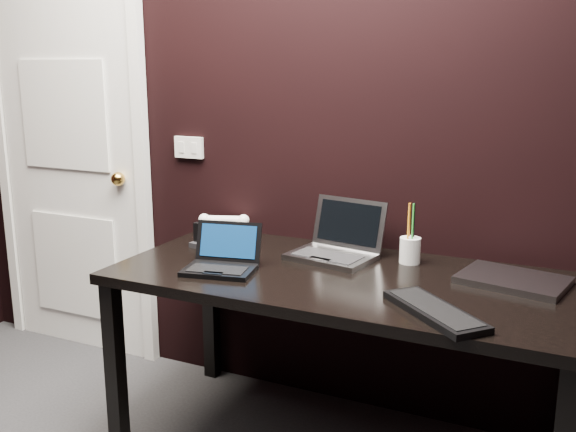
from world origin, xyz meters
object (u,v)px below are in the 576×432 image
at_px(desk, 342,294).
at_px(netbook, 222,261).
at_px(desk_phone, 224,227).
at_px(pen_cup, 410,249).
at_px(mobile_phone, 199,238).
at_px(silver_laptop, 336,247).
at_px(door, 70,155).
at_px(ext_keyboard, 435,311).
at_px(closed_laptop, 513,280).

height_order(desk, netbook, netbook).
distance_m(desk_phone, pen_cup, 0.86).
height_order(netbook, desk_phone, netbook).
height_order(netbook, mobile_phone, netbook).
bearing_deg(silver_laptop, mobile_phone, -169.84).
distance_m(door, ext_keyboard, 2.16).
relative_size(desk, mobile_phone, 16.41).
xyz_separation_m(ext_keyboard, pen_cup, (-0.21, 0.50, 0.04)).
xyz_separation_m(silver_laptop, closed_laptop, (0.68, -0.03, -0.03)).
relative_size(door, closed_laptop, 5.34).
xyz_separation_m(desk, closed_laptop, (0.59, 0.16, 0.09)).
xyz_separation_m(silver_laptop, mobile_phone, (-0.58, -0.10, -0.00)).
xyz_separation_m(door, closed_laptop, (2.23, -0.22, -0.29)).
bearing_deg(mobile_phone, pen_cup, 10.10).
bearing_deg(netbook, desk, 19.04).
bearing_deg(ext_keyboard, netbook, 172.57).
xyz_separation_m(closed_laptop, mobile_phone, (-1.27, -0.07, 0.03)).
height_order(netbook, closed_laptop, netbook).
distance_m(netbook, ext_keyboard, 0.84).
height_order(netbook, pen_cup, pen_cup).
xyz_separation_m(netbook, silver_laptop, (0.33, 0.34, 0.01)).
xyz_separation_m(desk, ext_keyboard, (0.40, -0.26, 0.09)).
bearing_deg(pen_cup, mobile_phone, -169.90).
relative_size(netbook, ext_keyboard, 0.79).
height_order(silver_laptop, pen_cup, pen_cup).
height_order(door, pen_cup, door).
height_order(closed_laptop, desk_phone, desk_phone).
bearing_deg(mobile_phone, ext_keyboard, -17.58).
xyz_separation_m(door, ext_keyboard, (2.05, -0.63, -0.29)).
bearing_deg(ext_keyboard, mobile_phone, 162.42).
height_order(silver_laptop, mobile_phone, silver_laptop).
distance_m(desk, closed_laptop, 0.61).
bearing_deg(silver_laptop, netbook, -134.14).
relative_size(door, desk, 1.26).
bearing_deg(desk, silver_laptop, 117.40).
height_order(mobile_phone, pen_cup, pen_cup).
bearing_deg(ext_keyboard, desk, 147.35).
xyz_separation_m(netbook, ext_keyboard, (0.83, -0.11, -0.02)).
bearing_deg(door, netbook, -23.21).
relative_size(silver_laptop, closed_laptop, 0.91).
height_order(door, netbook, door).
distance_m(door, netbook, 1.35).
bearing_deg(pen_cup, ext_keyboard, -67.21).
height_order(desk_phone, mobile_phone, desk_phone).
height_order(netbook, silver_laptop, silver_laptop).
bearing_deg(silver_laptop, door, 173.24).
bearing_deg(netbook, door, 156.79).
distance_m(netbook, pen_cup, 0.73).
distance_m(netbook, closed_laptop, 1.06).
distance_m(door, silver_laptop, 1.58).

